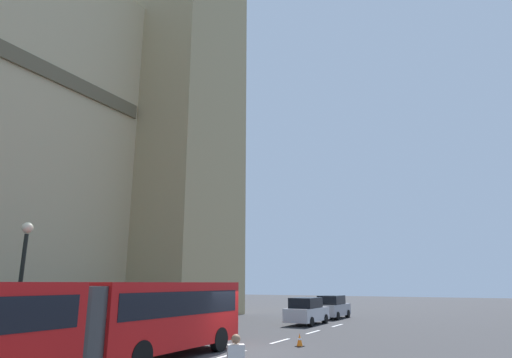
{
  "coord_description": "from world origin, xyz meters",
  "views": [
    {
      "loc": [
        -16.74,
        -9.86,
        2.88
      ],
      "look_at": [
        5.22,
        2.14,
        9.03
      ],
      "focal_mm": 29.7,
      "sensor_mm": 36.0,
      "label": 1
    }
  ],
  "objects_px": {
    "articulated_bus": "(70,320)",
    "street_lamp": "(21,278)",
    "sedan_lead": "(307,311)",
    "sedan_trailing": "(333,307)",
    "traffic_cone_middle": "(300,340)"
  },
  "relations": [
    {
      "from": "sedan_lead",
      "to": "sedan_trailing",
      "type": "relative_size",
      "value": 1.0
    },
    {
      "from": "sedan_lead",
      "to": "sedan_trailing",
      "type": "distance_m",
      "value": 5.96
    },
    {
      "from": "articulated_bus",
      "to": "sedan_lead",
      "type": "xyz_separation_m",
      "value": [
        19.96,
        0.09,
        -0.83
      ]
    },
    {
      "from": "articulated_bus",
      "to": "traffic_cone_middle",
      "type": "relative_size",
      "value": 28.33
    },
    {
      "from": "articulated_bus",
      "to": "sedan_trailing",
      "type": "height_order",
      "value": "articulated_bus"
    },
    {
      "from": "sedan_trailing",
      "to": "traffic_cone_middle",
      "type": "relative_size",
      "value": 7.59
    },
    {
      "from": "articulated_bus",
      "to": "street_lamp",
      "type": "height_order",
      "value": "street_lamp"
    },
    {
      "from": "sedan_lead",
      "to": "street_lamp",
      "type": "relative_size",
      "value": 0.83
    },
    {
      "from": "sedan_lead",
      "to": "sedan_trailing",
      "type": "height_order",
      "value": "same"
    },
    {
      "from": "sedan_trailing",
      "to": "sedan_lead",
      "type": "bearing_deg",
      "value": -178.93
    },
    {
      "from": "sedan_lead",
      "to": "street_lamp",
      "type": "height_order",
      "value": "street_lamp"
    },
    {
      "from": "sedan_trailing",
      "to": "street_lamp",
      "type": "bearing_deg",
      "value": 170.16
    },
    {
      "from": "sedan_trailing",
      "to": "traffic_cone_middle",
      "type": "height_order",
      "value": "sedan_trailing"
    },
    {
      "from": "sedan_trailing",
      "to": "street_lamp",
      "type": "distance_m",
      "value": 25.28
    },
    {
      "from": "traffic_cone_middle",
      "to": "articulated_bus",
      "type": "bearing_deg",
      "value": 159.91
    }
  ]
}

